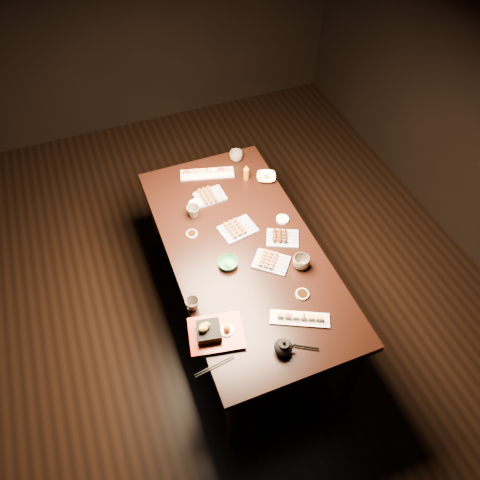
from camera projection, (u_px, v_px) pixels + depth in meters
name	position (u px, v px, depth m)	size (l,w,h in m)	color
ground	(228.00, 305.00, 3.51)	(5.00, 5.00, 0.00)	black
dining_table	(243.00, 283.00, 3.19)	(0.90, 1.80, 0.75)	black
sushi_platter_near	(300.00, 317.00, 2.56)	(0.33, 0.09, 0.04)	white
sushi_platter_far	(207.00, 172.00, 3.32)	(0.38, 0.11, 0.05)	white
yakitori_plate_center	(238.00, 227.00, 2.98)	(0.22, 0.16, 0.06)	#828EB6
yakitori_plate_right	(271.00, 260.00, 2.81)	(0.21, 0.15, 0.05)	#828EB6
yakitori_plate_left	(210.00, 195.00, 3.17)	(0.20, 0.15, 0.05)	#828EB6
tsukune_plate	(283.00, 236.00, 2.93)	(0.20, 0.15, 0.05)	#828EB6
edamame_bowl_green	(228.00, 263.00, 2.80)	(0.12, 0.12, 0.04)	#297E4E
edamame_bowl_cream	(266.00, 177.00, 3.30)	(0.13, 0.13, 0.03)	#FEF2CF
tempura_tray	(216.00, 330.00, 2.47)	(0.29, 0.23, 0.11)	black
teacup_near_left	(192.00, 304.00, 2.59)	(0.08, 0.08, 0.07)	#534C40
teacup_mid_right	(301.00, 262.00, 2.78)	(0.10, 0.10, 0.08)	#534C40
teacup_far_left	(193.00, 212.00, 3.05)	(0.09, 0.09, 0.08)	#534C40
teacup_far_right	(236.00, 156.00, 3.41)	(0.10, 0.10, 0.08)	#534C40
teapot	(283.00, 346.00, 2.41)	(0.12, 0.12, 0.10)	black
condiment_bottle	(246.00, 172.00, 3.26)	(0.04, 0.04, 0.12)	brown
sauce_dish_west	(192.00, 234.00, 2.97)	(0.07, 0.07, 0.01)	white
sauce_dish_east	(283.00, 219.00, 3.05)	(0.08, 0.08, 0.01)	white
sauce_dish_se	(302.00, 294.00, 2.67)	(0.08, 0.08, 0.01)	white
sauce_dish_nw	(195.00, 204.00, 3.14)	(0.09, 0.09, 0.01)	white
chopsticks_near	(215.00, 366.00, 2.39)	(0.22, 0.02, 0.01)	black
chopsticks_se	(297.00, 346.00, 2.46)	(0.23, 0.02, 0.01)	black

